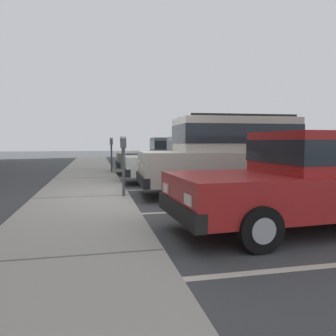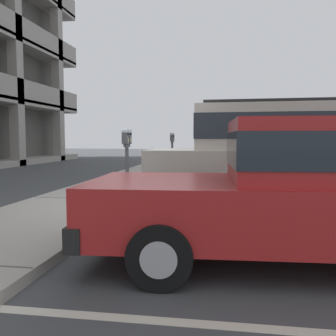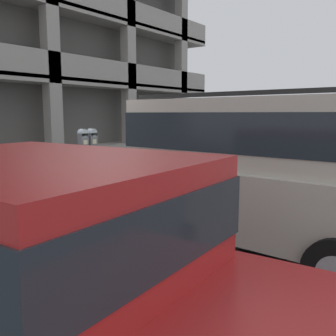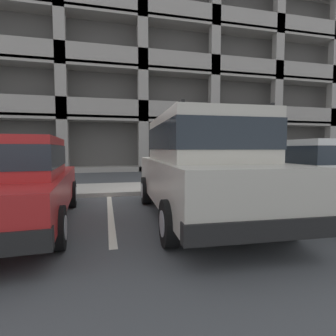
{
  "view_description": "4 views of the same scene",
  "coord_description": "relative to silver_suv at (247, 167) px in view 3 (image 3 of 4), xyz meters",
  "views": [
    {
      "loc": [
        -7.68,
        0.97,
        1.39
      ],
      "look_at": [
        -0.07,
        -0.71,
        0.75
      ],
      "focal_mm": 35.0,
      "sensor_mm": 36.0,
      "label": 1
    },
    {
      "loc": [
        -7.22,
        -1.58,
        1.35
      ],
      "look_at": [
        0.03,
        -0.45,
        0.77
      ],
      "focal_mm": 40.0,
      "sensor_mm": 36.0,
      "label": 2
    },
    {
      "loc": [
        -4.36,
        -4.59,
        1.79
      ],
      "look_at": [
        0.42,
        -0.98,
        0.91
      ],
      "focal_mm": 40.0,
      "sensor_mm": 36.0,
      "label": 3
    },
    {
      "loc": [
        -1.62,
        -7.3,
        1.35
      ],
      "look_at": [
        -0.07,
        -0.86,
        0.87
      ],
      "focal_mm": 28.0,
      "sensor_mm": 36.0,
      "label": 4
    }
  ],
  "objects": [
    {
      "name": "ground_plane",
      "position": [
        -0.18,
        2.48,
        -1.14
      ],
      "size": [
        80.0,
        80.0,
        0.1
      ],
      "color": "#444749"
    },
    {
      "name": "sidewalk",
      "position": [
        -0.18,
        3.78,
        -1.03
      ],
      "size": [
        40.0,
        2.2,
        0.12
      ],
      "color": "#ADA89E",
      "rests_on": "ground_plane"
    },
    {
      "name": "parking_stall_lines",
      "position": [
        1.35,
        1.08,
        -1.08
      ],
      "size": [
        12.38,
        4.8,
        0.01
      ],
      "color": "silver",
      "rests_on": "ground_plane"
    },
    {
      "name": "silver_suv",
      "position": [
        0.0,
        0.0,
        0.0
      ],
      "size": [
        2.16,
        4.86,
        2.03
      ],
      "rotation": [
        0.0,
        0.0,
        -0.04
      ],
      "color": "beige",
      "rests_on": "ground_plane"
    },
    {
      "name": "red_sedan",
      "position": [
        -3.32,
        0.04,
        -0.27
      ],
      "size": [
        2.01,
        4.57,
        1.54
      ],
      "rotation": [
        0.0,
        0.0,
        0.05
      ],
      "color": "red",
      "rests_on": "ground_plane"
    },
    {
      "name": "dark_hatchback",
      "position": [
        2.66,
        0.21,
        -0.27
      ],
      "size": [
        1.98,
        4.55,
        1.54
      ],
      "rotation": [
        0.0,
        0.0,
        -0.04
      ],
      "color": "silver",
      "rests_on": "ground_plane"
    },
    {
      "name": "blue_coupe",
      "position": [
        5.98,
        0.27,
        -0.27
      ],
      "size": [
        1.95,
        4.54,
        1.54
      ],
      "rotation": [
        0.0,
        0.0,
        -0.03
      ],
      "color": "#5B665B",
      "rests_on": "ground_plane"
    },
    {
      "name": "parking_meter_near",
      "position": [
        -0.27,
        2.83,
        0.09
      ],
      "size": [
        0.35,
        0.12,
        1.41
      ],
      "color": "#595B60",
      "rests_on": "sidewalk"
    },
    {
      "name": "parking_meter_far",
      "position": [
        5.86,
        2.81,
        0.09
      ],
      "size": [
        0.35,
        0.12,
        1.42
      ],
      "color": "#47474C",
      "rests_on": "sidewalk"
    }
  ]
}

